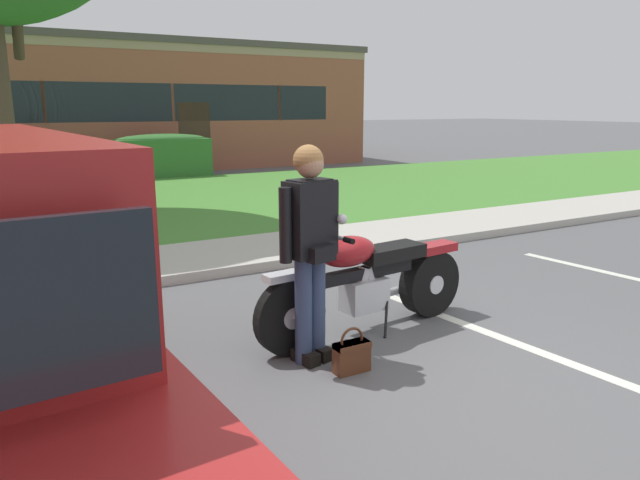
% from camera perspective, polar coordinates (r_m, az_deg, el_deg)
% --- Properties ---
extents(ground_plane, '(140.00, 140.00, 0.00)m').
position_cam_1_polar(ground_plane, '(4.57, 13.35, -13.13)').
color(ground_plane, '#565659').
extents(curb_strip, '(60.00, 0.20, 0.12)m').
position_cam_1_polar(curb_strip, '(7.30, -5.46, -2.40)').
color(curb_strip, '#B7B2A8').
rests_on(curb_strip, ground).
extents(concrete_walk, '(60.00, 1.50, 0.08)m').
position_cam_1_polar(concrete_walk, '(8.06, -7.95, -1.14)').
color(concrete_walk, '#B7B2A8').
rests_on(concrete_walk, ground).
extents(grass_lawn, '(60.00, 8.01, 0.06)m').
position_cam_1_polar(grass_lawn, '(12.52, -16.12, 3.44)').
color(grass_lawn, '#478433').
rests_on(grass_lawn, ground).
extents(stall_stripe_0, '(0.61, 4.39, 0.01)m').
position_cam_1_polar(stall_stripe_0, '(3.85, -10.98, -18.18)').
color(stall_stripe_0, silver).
rests_on(stall_stripe_0, ground).
extents(stall_stripe_1, '(0.61, 4.39, 0.01)m').
position_cam_1_polar(stall_stripe_1, '(5.31, 19.18, -9.71)').
color(stall_stripe_1, silver).
rests_on(stall_stripe_1, ground).
extents(motorcycle, '(2.24, 0.82, 1.26)m').
position_cam_1_polar(motorcycle, '(5.22, 5.18, -3.73)').
color(motorcycle, black).
rests_on(motorcycle, ground).
extents(rider_person, '(0.56, 0.35, 1.70)m').
position_cam_1_polar(rider_person, '(4.46, -0.97, 0.11)').
color(rider_person, black).
rests_on(rider_person, ground).
extents(handbag, '(0.28, 0.13, 0.36)m').
position_cam_1_polar(handbag, '(4.52, 3.11, -11.05)').
color(handbag, '#562D19').
rests_on(handbag, ground).
extents(hedge_left, '(2.60, 0.90, 1.24)m').
position_cam_1_polar(hedge_left, '(16.46, -27.91, 6.79)').
color(hedge_left, '#336B2D').
rests_on(hedge_left, ground).
extents(hedge_center_left, '(2.57, 0.90, 1.24)m').
position_cam_1_polar(hedge_center_left, '(17.01, -15.08, 7.99)').
color(hedge_center_left, '#336B2D').
rests_on(hedge_center_left, ground).
extents(brick_building, '(20.91, 8.61, 4.00)m').
position_cam_1_polar(brick_building, '(22.01, -26.29, 11.67)').
color(brick_building, '#93513D').
rests_on(brick_building, ground).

